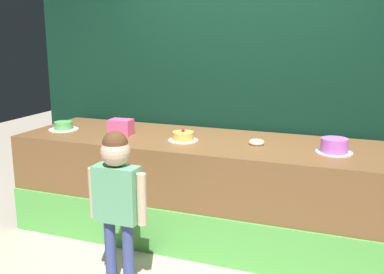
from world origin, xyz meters
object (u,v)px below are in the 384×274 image
Objects in this scene: cake_center_right at (334,146)px; cake_center_left at (183,137)px; cake_far_left at (63,126)px; donut at (257,142)px; pink_box at (121,127)px; child_figure at (117,189)px.

cake_center_left is at bearing -178.10° from cake_center_right.
cake_center_right is at bearing 0.69° from cake_far_left.
donut is at bearing 8.34° from cake_center_left.
pink_box is 0.72× the size of cake_far_left.
cake_center_right is at bearing 35.89° from child_figure.
pink_box is at bearing 177.67° from cake_center_left.
pink_box is at bearing -176.97° from donut.
cake_center_left is 1.29m from cake_center_right.
cake_center_left is at bearing -0.53° from cake_far_left.
cake_center_right reaches higher than cake_center_left.
child_figure is 4.09× the size of cake_far_left.
cake_far_left is 0.99× the size of cake_center_right.
cake_far_left is at bearing 139.89° from child_figure.
cake_far_left is 2.57m from cake_center_right.
donut is 0.50× the size of cake_center_left.
child_figure reaches higher than cake_far_left.
donut is 0.65m from cake_center_right.
pink_box is 0.65m from cake_center_left.
donut is at bearing 3.03° from pink_box.
child_figure is at bearing -40.11° from cake_far_left.
child_figure is at bearing -144.11° from cake_center_right.
child_figure reaches higher than pink_box.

